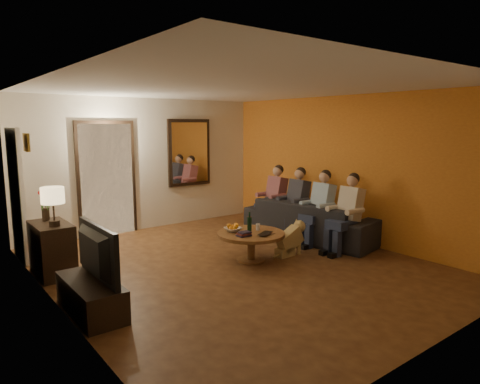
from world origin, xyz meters
TOP-DOWN VIEW (x-y plane):
  - floor at (0.00, 0.00)m, footprint 5.00×6.00m
  - ceiling at (0.00, 0.00)m, footprint 5.00×6.00m
  - back_wall at (0.00, 3.00)m, footprint 5.00×0.02m
  - front_wall at (0.00, -3.00)m, footprint 5.00×0.02m
  - left_wall at (-2.50, 0.00)m, footprint 0.02×6.00m
  - right_wall at (2.50, 0.00)m, footprint 0.02×6.00m
  - orange_accent at (2.49, 0.00)m, footprint 0.01×6.00m
  - kitchen_doorway at (-0.80, 2.98)m, footprint 1.00×0.06m
  - door_trim at (-0.80, 2.97)m, footprint 1.12×0.04m
  - fridge_glimpse at (-0.55, 2.98)m, footprint 0.45×0.03m
  - mirror_frame at (1.00, 2.96)m, footprint 1.00×0.05m
  - mirror_glass at (1.00, 2.93)m, footprint 0.86×0.02m
  - white_door at (-2.46, 2.30)m, footprint 0.06×0.85m
  - framed_art at (-2.47, 1.30)m, footprint 0.03×0.28m
  - art_canvas at (-2.46, 1.30)m, footprint 0.01×0.22m
  - dresser at (-2.25, 1.28)m, footprint 0.45×0.83m
  - table_lamp at (-2.25, 1.06)m, footprint 0.30×0.30m
  - flower_vase at (-2.25, 1.50)m, footprint 0.14×0.14m
  - tv_stand at (-2.25, -0.28)m, footprint 0.45×1.12m
  - tv at (-2.25, -0.28)m, footprint 1.08×0.14m
  - sofa at (2.00, 0.38)m, footprint 2.58×1.37m
  - person_a at (1.90, -0.52)m, footprint 0.60×0.40m
  - person_b at (1.90, 0.08)m, footprint 0.60×0.40m
  - person_c at (1.90, 0.68)m, footprint 0.60×0.40m
  - person_d at (1.90, 1.28)m, footprint 0.60×0.40m
  - dog at (1.01, -0.09)m, footprint 0.56×0.25m
  - coffee_table at (0.33, 0.06)m, footprint 1.14×1.14m
  - bowl at (0.15, 0.28)m, footprint 0.26×0.26m
  - oranges at (0.15, 0.28)m, footprint 0.20×0.20m
  - wine_bottle at (0.38, 0.16)m, footprint 0.07×0.07m
  - wine_glass at (0.51, 0.11)m, footprint 0.06×0.06m
  - book_stack at (0.11, -0.04)m, footprint 0.20×0.15m
  - laptop at (0.43, -0.22)m, footprint 0.39×0.34m

SIDE VIEW (x-z plane):
  - floor at x=0.00m, z-range -0.01..0.01m
  - tv_stand at x=-2.25m, z-range 0.00..0.37m
  - coffee_table at x=0.33m, z-range 0.00..0.45m
  - dog at x=1.01m, z-range 0.00..0.56m
  - sofa at x=2.00m, z-range 0.00..0.72m
  - dresser at x=-2.25m, z-range 0.00..0.74m
  - laptop at x=0.43m, z-range 0.45..0.48m
  - bowl at x=0.15m, z-range 0.45..0.51m
  - book_stack at x=0.11m, z-range 0.45..0.52m
  - wine_glass at x=0.51m, z-range 0.45..0.55m
  - oranges at x=0.15m, z-range 0.51..0.59m
  - person_a at x=1.90m, z-range 0.00..1.20m
  - person_b at x=1.90m, z-range 0.00..1.20m
  - person_c at x=1.90m, z-range 0.00..1.20m
  - person_d at x=1.90m, z-range 0.00..1.20m
  - wine_bottle at x=0.38m, z-range 0.45..0.76m
  - tv at x=-2.25m, z-range 0.37..0.99m
  - fridge_glimpse at x=-0.55m, z-range 0.05..1.75m
  - flower_vase at x=-2.25m, z-range 0.74..1.18m
  - table_lamp at x=-2.25m, z-range 0.74..1.28m
  - white_door at x=-2.46m, z-range 0.00..2.04m
  - kitchen_doorway at x=-0.80m, z-range 0.00..2.10m
  - door_trim at x=-0.80m, z-range -0.06..2.16m
  - back_wall at x=0.00m, z-range 0.00..2.60m
  - front_wall at x=0.00m, z-range 0.00..2.60m
  - left_wall at x=-2.50m, z-range 0.00..2.60m
  - right_wall at x=2.50m, z-range 0.00..2.60m
  - orange_accent at x=2.49m, z-range 0.00..2.60m
  - mirror_frame at x=1.00m, z-range 0.80..2.20m
  - mirror_glass at x=1.00m, z-range 0.87..2.13m
  - framed_art at x=-2.47m, z-range 1.73..1.97m
  - art_canvas at x=-2.46m, z-range 1.76..1.94m
  - ceiling at x=0.00m, z-range 2.60..2.60m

